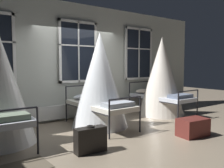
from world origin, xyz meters
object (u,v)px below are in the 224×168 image
Objects in this scene: cot_second at (100,81)px; cot_third at (161,77)px; suitcase_dark at (91,140)px; travel_trunk at (193,127)px.

cot_second is 2.27m from cot_third.
suitcase_dark is at bearing 112.22° from cot_third.
cot_second is 4.03× the size of suitcase_dark.
cot_second is 0.98× the size of cot_third.
cot_third is at bearing -89.38° from cot_second.
cot_third is (2.26, 0.07, 0.02)m from cot_second.
cot_third reaches higher than suitcase_dark.
cot_third is 3.66× the size of travel_trunk.
travel_trunk is (-1.11, -1.92, -0.95)m from cot_third.
travel_trunk is at bearing -149.17° from cot_second.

